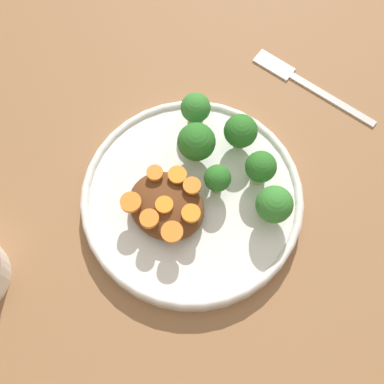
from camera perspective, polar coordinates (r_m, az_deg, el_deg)
name	(u,v)px	position (r m, az deg, el deg)	size (l,w,h in m)	color
ground_plane	(192,203)	(0.68, 0.00, -1.16)	(4.00, 4.00, 0.00)	#8C603D
plate	(192,199)	(0.66, 0.00, -0.73)	(0.28, 0.28, 0.03)	silver
stew_mound	(166,206)	(0.64, -2.74, -1.49)	(0.10, 0.08, 0.03)	#5B3319
broccoli_floret_0	(196,142)	(0.65, 0.47, 5.34)	(0.05, 0.05, 0.06)	#7FA85B
broccoli_floret_1	(261,168)	(0.64, 7.33, 2.59)	(0.04, 0.04, 0.05)	#7FA85B
broccoli_floret_2	(217,179)	(0.64, 2.73, 1.42)	(0.03, 0.03, 0.05)	#759E51
broccoli_floret_3	(274,205)	(0.62, 8.76, -1.36)	(0.04, 0.04, 0.06)	#759E51
broccoli_floret_4	(239,130)	(0.66, 5.01, 6.60)	(0.04, 0.04, 0.05)	#7FA85B
broccoli_floret_5	(196,109)	(0.68, 0.39, 8.86)	(0.04, 0.04, 0.05)	#7FA85B
carrot_slice_0	(172,232)	(0.61, -2.15, -4.27)	(0.03, 0.03, 0.00)	orange
carrot_slice_1	(155,173)	(0.63, -3.99, 2.04)	(0.02, 0.02, 0.01)	orange
carrot_slice_2	(191,213)	(0.61, -0.11, -2.29)	(0.02, 0.02, 0.01)	orange
carrot_slice_3	(164,205)	(0.62, -2.98, -1.37)	(0.02, 0.02, 0.00)	orange
carrot_slice_4	(131,202)	(0.62, -6.55, -1.10)	(0.02, 0.02, 0.01)	orange
carrot_slice_5	(149,219)	(0.61, -4.58, -2.86)	(0.02, 0.02, 0.01)	orange
carrot_slice_6	(191,189)	(0.62, -0.08, 0.32)	(0.02, 0.02, 0.01)	orange
carrot_slice_7	(175,177)	(0.63, -1.81, 1.57)	(0.02, 0.02, 0.00)	orange
fork	(302,81)	(0.78, 11.70, 11.50)	(0.19, 0.03, 0.01)	silver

